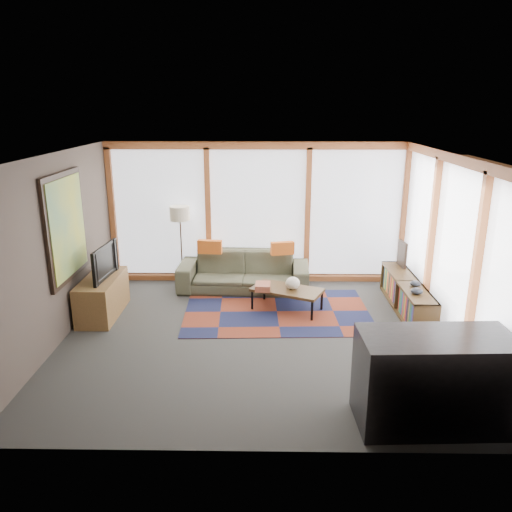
{
  "coord_description": "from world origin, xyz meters",
  "views": [
    {
      "loc": [
        0.11,
        -6.57,
        3.22
      ],
      "look_at": [
        0.0,
        0.4,
        1.1
      ],
      "focal_mm": 35.0,
      "sensor_mm": 36.0,
      "label": 1
    }
  ],
  "objects_px": {
    "coffee_table": "(287,299)",
    "bar_counter": "(434,380)",
    "bookshelf": "(407,296)",
    "floor_lamp": "(181,246)",
    "tv_console": "(102,296)",
    "television": "(100,262)",
    "sofa": "(244,271)"
  },
  "relations": [
    {
      "from": "coffee_table",
      "to": "bar_counter",
      "type": "relative_size",
      "value": 0.71
    },
    {
      "from": "coffee_table",
      "to": "bookshelf",
      "type": "relative_size",
      "value": 0.53
    },
    {
      "from": "bar_counter",
      "to": "coffee_table",
      "type": "bearing_deg",
      "value": 112.45
    },
    {
      "from": "floor_lamp",
      "to": "bar_counter",
      "type": "bearing_deg",
      "value": -52.15
    },
    {
      "from": "floor_lamp",
      "to": "tv_console",
      "type": "distance_m",
      "value": 1.86
    },
    {
      "from": "bookshelf",
      "to": "television",
      "type": "relative_size",
      "value": 2.26
    },
    {
      "from": "television",
      "to": "bar_counter",
      "type": "bearing_deg",
      "value": -117.68
    },
    {
      "from": "sofa",
      "to": "bookshelf",
      "type": "bearing_deg",
      "value": -16.95
    },
    {
      "from": "sofa",
      "to": "coffee_table",
      "type": "xyz_separation_m",
      "value": [
        0.74,
        -0.95,
        -0.15
      ]
    },
    {
      "from": "floor_lamp",
      "to": "bar_counter",
      "type": "height_order",
      "value": "floor_lamp"
    },
    {
      "from": "sofa",
      "to": "floor_lamp",
      "type": "relative_size",
      "value": 1.58
    },
    {
      "from": "television",
      "to": "bookshelf",
      "type": "bearing_deg",
      "value": -82.37
    },
    {
      "from": "tv_console",
      "to": "sofa",
      "type": "bearing_deg",
      "value": 28.5
    },
    {
      "from": "television",
      "to": "bar_counter",
      "type": "relative_size",
      "value": 0.59
    },
    {
      "from": "television",
      "to": "bar_counter",
      "type": "distance_m",
      "value": 5.14
    },
    {
      "from": "bookshelf",
      "to": "tv_console",
      "type": "relative_size",
      "value": 1.67
    },
    {
      "from": "sofa",
      "to": "bar_counter",
      "type": "bearing_deg",
      "value": -59.02
    },
    {
      "from": "bookshelf",
      "to": "tv_console",
      "type": "distance_m",
      "value": 4.88
    },
    {
      "from": "floor_lamp",
      "to": "television",
      "type": "bearing_deg",
      "value": -124.84
    },
    {
      "from": "coffee_table",
      "to": "tv_console",
      "type": "height_order",
      "value": "tv_console"
    },
    {
      "from": "bookshelf",
      "to": "tv_console",
      "type": "xyz_separation_m",
      "value": [
        -4.87,
        -0.24,
        0.05
      ]
    },
    {
      "from": "floor_lamp",
      "to": "bar_counter",
      "type": "relative_size",
      "value": 0.94
    },
    {
      "from": "sofa",
      "to": "coffee_table",
      "type": "height_order",
      "value": "sofa"
    },
    {
      "from": "coffee_table",
      "to": "sofa",
      "type": "bearing_deg",
      "value": 128.0
    },
    {
      "from": "floor_lamp",
      "to": "tv_console",
      "type": "height_order",
      "value": "floor_lamp"
    },
    {
      "from": "floor_lamp",
      "to": "television",
      "type": "distance_m",
      "value": 1.81
    },
    {
      "from": "bookshelf",
      "to": "bar_counter",
      "type": "relative_size",
      "value": 1.32
    },
    {
      "from": "floor_lamp",
      "to": "television",
      "type": "height_order",
      "value": "floor_lamp"
    },
    {
      "from": "coffee_table",
      "to": "television",
      "type": "bearing_deg",
      "value": -175.4
    },
    {
      "from": "coffee_table",
      "to": "bar_counter",
      "type": "distance_m",
      "value": 3.31
    },
    {
      "from": "sofa",
      "to": "television",
      "type": "xyz_separation_m",
      "value": [
        -2.19,
        -1.19,
        0.55
      ]
    },
    {
      "from": "bookshelf",
      "to": "television",
      "type": "distance_m",
      "value": 4.91
    }
  ]
}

